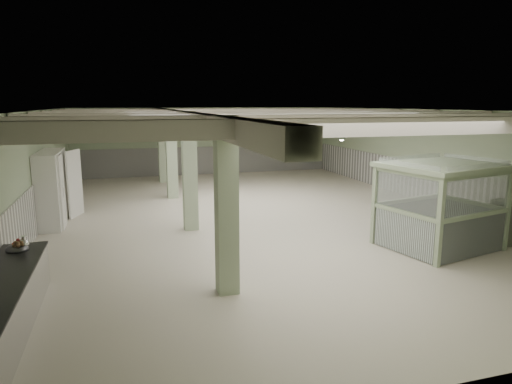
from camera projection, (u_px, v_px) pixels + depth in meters
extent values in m
plane|color=beige|center=(259.00, 216.00, 15.78)|extent=(20.00, 20.00, 0.00)
cube|color=beige|center=(259.00, 110.00, 15.09)|extent=(14.00, 20.00, 0.02)
cube|color=#A8B994|center=(206.00, 141.00, 24.84)|extent=(14.00, 0.02, 3.60)
cube|color=#A8B994|center=(479.00, 259.00, 6.02)|extent=(14.00, 0.02, 3.60)
cube|color=#A8B994|center=(33.00, 173.00, 13.48)|extent=(0.02, 20.00, 3.60)
cube|color=#A8B994|center=(434.00, 157.00, 17.39)|extent=(0.02, 20.00, 3.60)
cube|color=white|center=(37.00, 208.00, 13.68)|extent=(0.05, 19.90, 1.50)
cube|color=white|center=(432.00, 184.00, 17.58)|extent=(0.05, 19.90, 1.50)
cube|color=white|center=(206.00, 160.00, 25.02)|extent=(13.90, 0.05, 1.50)
cube|color=white|center=(184.00, 118.00, 14.43)|extent=(0.45, 19.90, 0.40)
cube|color=white|center=(382.00, 127.00, 8.06)|extent=(13.90, 0.35, 0.32)
cube|color=white|center=(323.00, 121.00, 10.42)|extent=(13.90, 0.35, 0.32)
cube|color=white|center=(285.00, 118.00, 12.77)|extent=(13.90, 0.35, 0.32)
cube|color=white|center=(259.00, 116.00, 15.12)|extent=(13.90, 0.35, 0.32)
cube|color=white|center=(240.00, 114.00, 17.47)|extent=(13.90, 0.35, 0.32)
cube|color=white|center=(226.00, 113.00, 19.83)|extent=(13.90, 0.35, 0.32)
cube|color=white|center=(214.00, 112.00, 22.18)|extent=(13.90, 0.35, 0.32)
cube|color=#A9BD99|center=(226.00, 207.00, 9.09)|extent=(0.42, 0.42, 3.60)
cube|color=#A9BD99|center=(190.00, 171.00, 13.79)|extent=(0.42, 0.42, 3.60)
cube|color=#A9BD99|center=(171.00, 154.00, 18.50)|extent=(0.42, 0.42, 3.60)
cube|color=#A9BD99|center=(162.00, 146.00, 22.26)|extent=(0.42, 0.42, 3.60)
cone|color=#334332|center=(342.00, 137.00, 10.63)|extent=(0.44, 0.44, 0.22)
cone|color=#334332|center=(269.00, 126.00, 15.80)|extent=(0.44, 0.44, 0.22)
cone|color=#334332|center=(234.00, 121.00, 20.51)|extent=(0.44, 0.44, 0.22)
cylinder|color=#B2B2B7|center=(17.00, 248.00, 9.25)|extent=(0.28, 0.28, 0.09)
cube|color=white|center=(52.00, 186.00, 14.62)|extent=(0.67, 2.69, 2.46)
cube|color=white|center=(62.00, 188.00, 14.15)|extent=(0.06, 1.01, 2.36)
cube|color=white|center=(70.00, 181.00, 15.44)|extent=(0.40, 0.97, 2.36)
cube|color=silver|center=(63.00, 188.00, 14.16)|extent=(0.02, 0.05, 0.30)
cube|color=silver|center=(67.00, 182.00, 15.32)|extent=(0.02, 0.05, 0.30)
cube|color=#9FB490|center=(440.00, 223.00, 10.64)|extent=(0.14, 0.14, 2.16)
cube|color=#9FB490|center=(374.00, 205.00, 12.49)|extent=(0.14, 0.14, 2.16)
cube|color=#9FB490|center=(507.00, 211.00, 11.87)|extent=(0.14, 0.14, 2.16)
cube|color=#9FB490|center=(439.00, 196.00, 13.72)|extent=(0.14, 0.14, 2.16)
cube|color=#9FB490|center=(443.00, 166.00, 11.96)|extent=(3.29, 2.97, 0.12)
cube|color=silver|center=(474.00, 237.00, 11.36)|extent=(2.34, 0.58, 1.05)
cube|color=silver|center=(478.00, 189.00, 11.12)|extent=(2.34, 0.58, 1.22)
cube|color=silver|center=(407.00, 218.00, 13.20)|extent=(2.34, 0.58, 1.05)
cube|color=silver|center=(410.00, 176.00, 12.97)|extent=(2.34, 0.58, 1.22)
cube|color=silver|center=(403.00, 234.00, 11.66)|extent=(0.48, 1.92, 1.05)
cube|color=silver|center=(406.00, 186.00, 11.43)|extent=(0.48, 1.92, 1.22)
cube|color=silver|center=(469.00, 221.00, 12.90)|extent=(0.48, 1.92, 1.05)
cube|color=silver|center=(473.00, 178.00, 12.66)|extent=(0.48, 1.92, 1.22)
cube|color=#5E6252|center=(502.00, 223.00, 12.46)|extent=(0.40, 0.57, 1.23)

